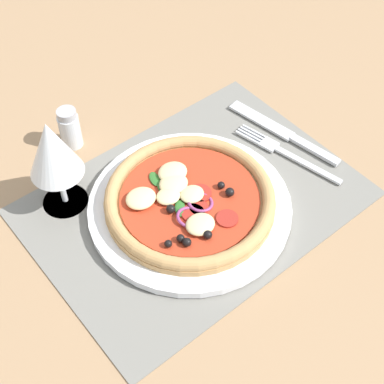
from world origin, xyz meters
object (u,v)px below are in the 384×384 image
(knife, at_px, (282,132))
(pepper_shaker, at_px, (70,128))
(fork, at_px, (282,151))
(wine_glass, at_px, (52,151))
(pizza, at_px, (189,199))
(plate, at_px, (190,207))

(knife, relative_size, pepper_shaker, 2.99)
(fork, relative_size, knife, 0.90)
(knife, bearing_deg, wine_glass, 64.37)
(knife, distance_m, wine_glass, 0.36)
(knife, xyz_separation_m, pepper_shaker, (-0.26, 0.19, 0.03))
(pizza, bearing_deg, fork, -1.02)
(fork, bearing_deg, plate, 77.06)
(fork, xyz_separation_m, pepper_shaker, (-0.23, 0.22, 0.03))
(fork, height_order, pepper_shaker, pepper_shaker)
(fork, bearing_deg, pepper_shaker, 34.69)
(fork, height_order, knife, knife)
(plate, bearing_deg, pepper_shaker, 104.46)
(plate, relative_size, wine_glass, 1.88)
(wine_glass, relative_size, pepper_shaker, 2.22)
(fork, bearing_deg, knife, -56.63)
(plate, xyz_separation_m, pizza, (-0.00, 0.00, 0.02))
(plate, distance_m, pizza, 0.02)
(pizza, relative_size, fork, 1.30)
(pizza, distance_m, pepper_shaker, 0.22)
(plate, distance_m, fork, 0.18)
(plate, height_order, pizza, pizza)
(knife, distance_m, pepper_shaker, 0.32)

